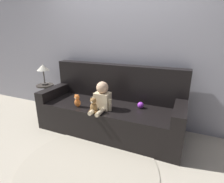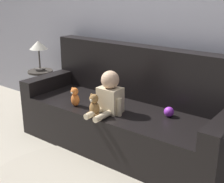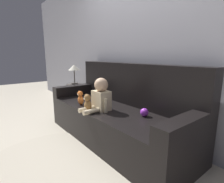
{
  "view_description": "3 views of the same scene",
  "coord_description": "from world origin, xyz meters",
  "px_view_note": "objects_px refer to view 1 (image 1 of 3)",
  "views": [
    {
      "loc": [
        1.02,
        -2.22,
        1.45
      ],
      "look_at": [
        0.07,
        -0.06,
        0.67
      ],
      "focal_mm": 28.0,
      "sensor_mm": 36.0,
      "label": 1
    },
    {
      "loc": [
        1.64,
        -2.31,
        1.56
      ],
      "look_at": [
        -0.05,
        -0.11,
        0.62
      ],
      "focal_mm": 50.0,
      "sensor_mm": 36.0,
      "label": 2
    },
    {
      "loc": [
        1.68,
        -1.36,
        1.1
      ],
      "look_at": [
        0.01,
        -0.04,
        0.66
      ],
      "focal_mm": 28.0,
      "sensor_mm": 36.0,
      "label": 3
    }
  ],
  "objects_px": {
    "toy_ball": "(141,105)",
    "person_baby": "(102,98)",
    "plush_toy_side": "(77,101)",
    "couch": "(111,109)",
    "teddy_bear_brown": "(93,106)",
    "side_table": "(44,77)"
  },
  "relations": [
    {
      "from": "toy_ball",
      "to": "person_baby",
      "type": "bearing_deg",
      "value": -152.94
    },
    {
      "from": "teddy_bear_brown",
      "to": "plush_toy_side",
      "type": "distance_m",
      "value": 0.32
    },
    {
      "from": "plush_toy_side",
      "to": "side_table",
      "type": "xyz_separation_m",
      "value": [
        -1.0,
        0.41,
        0.17
      ]
    },
    {
      "from": "couch",
      "to": "person_baby",
      "type": "relative_size",
      "value": 5.44
    },
    {
      "from": "side_table",
      "to": "plush_toy_side",
      "type": "bearing_deg",
      "value": -22.42
    },
    {
      "from": "plush_toy_side",
      "to": "side_table",
      "type": "distance_m",
      "value": 1.1
    },
    {
      "from": "couch",
      "to": "person_baby",
      "type": "bearing_deg",
      "value": -95.45
    },
    {
      "from": "couch",
      "to": "toy_ball",
      "type": "height_order",
      "value": "couch"
    },
    {
      "from": "teddy_bear_brown",
      "to": "side_table",
      "type": "bearing_deg",
      "value": 159.71
    },
    {
      "from": "person_baby",
      "to": "toy_ball",
      "type": "xyz_separation_m",
      "value": [
        0.49,
        0.25,
        -0.13
      ]
    },
    {
      "from": "person_baby",
      "to": "plush_toy_side",
      "type": "xyz_separation_m",
      "value": [
        -0.37,
        -0.07,
        -0.08
      ]
    },
    {
      "from": "toy_ball",
      "to": "side_table",
      "type": "xyz_separation_m",
      "value": [
        -1.86,
        0.09,
        0.22
      ]
    },
    {
      "from": "couch",
      "to": "toy_ball",
      "type": "xyz_separation_m",
      "value": [
        0.46,
        -0.01,
        0.15
      ]
    },
    {
      "from": "couch",
      "to": "teddy_bear_brown",
      "type": "distance_m",
      "value": 0.46
    },
    {
      "from": "side_table",
      "to": "couch",
      "type": "bearing_deg",
      "value": -3.4
    },
    {
      "from": "plush_toy_side",
      "to": "couch",
      "type": "bearing_deg",
      "value": 40.37
    },
    {
      "from": "side_table",
      "to": "toy_ball",
      "type": "bearing_deg",
      "value": -2.75
    },
    {
      "from": "person_baby",
      "to": "plush_toy_side",
      "type": "height_order",
      "value": "person_baby"
    },
    {
      "from": "person_baby",
      "to": "side_table",
      "type": "height_order",
      "value": "side_table"
    },
    {
      "from": "person_baby",
      "to": "teddy_bear_brown",
      "type": "relative_size",
      "value": 1.9
    },
    {
      "from": "couch",
      "to": "plush_toy_side",
      "type": "bearing_deg",
      "value": -139.63
    },
    {
      "from": "couch",
      "to": "toy_ball",
      "type": "relative_size",
      "value": 23.79
    }
  ]
}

